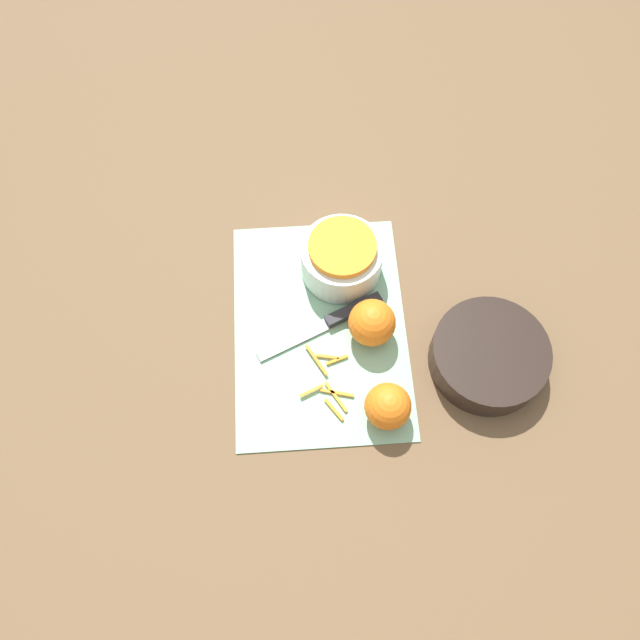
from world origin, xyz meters
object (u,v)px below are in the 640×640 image
object	(u,v)px
knife	(341,316)
orange_right	(372,323)
bowl_dark	(489,356)
orange_left	(388,406)
bowl_speckled	(342,258)

from	to	relation	value
knife	orange_right	distance (m)	0.07
bowl_dark	orange_left	xyz separation A→B (m)	(0.08, -0.18, 0.02)
bowl_dark	orange_left	bearing A→B (deg)	-66.03
bowl_speckled	orange_left	bearing A→B (deg)	10.68
bowl_speckled	bowl_dark	distance (m)	0.31
knife	orange_left	world-z (taller)	orange_left
bowl_speckled	knife	distance (m)	0.11
bowl_speckled	orange_right	bearing A→B (deg)	17.53
knife	orange_left	bearing A→B (deg)	84.82
bowl_speckled	orange_right	xyz separation A→B (m)	(0.13, 0.04, -0.00)
knife	orange_right	world-z (taller)	orange_right
orange_left	knife	bearing A→B (deg)	-161.55
knife	bowl_dark	bearing A→B (deg)	134.25
bowl_dark	bowl_speckled	bearing A→B (deg)	-129.98
bowl_dark	orange_right	world-z (taller)	orange_right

